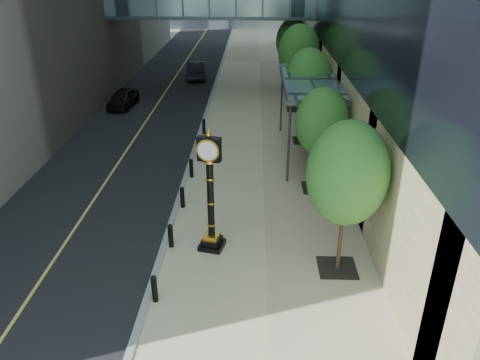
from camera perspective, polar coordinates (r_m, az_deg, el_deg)
name	(u,v)px	position (r m, az deg, el deg)	size (l,w,h in m)	color
ground	(236,325)	(15.23, -0.52, -17.30)	(320.00, 320.00, 0.00)	gray
road	(186,61)	(52.70, -6.59, 14.23)	(8.00, 180.00, 0.02)	black
sidewalk	(260,61)	(52.16, 2.42, 14.27)	(8.00, 180.00, 0.06)	#BAB28F
curb	(223,61)	(52.27, -2.11, 14.31)	(0.25, 180.00, 0.07)	gray
entrance_canopy	(310,82)	(26.05, 8.54, 11.70)	(3.00, 8.00, 4.38)	#383F44
bollard_row	(187,183)	(22.64, -6.46, -0.31)	(0.20, 16.20, 0.90)	black
street_trees	(307,76)	(28.87, 8.15, 12.48)	(2.97, 28.77, 6.10)	black
street_clock	(211,200)	(17.49, -3.60, -2.50)	(1.08, 1.08, 4.78)	black
pedestrian	(339,181)	(22.42, 11.95, -0.15)	(0.55, 0.36, 1.51)	#AEAB9F
car_near	(123,98)	(36.69, -14.07, 9.64)	(1.57, 3.90, 1.33)	black
car_far	(196,70)	(44.77, -5.41, 13.26)	(1.63, 4.68, 1.54)	black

